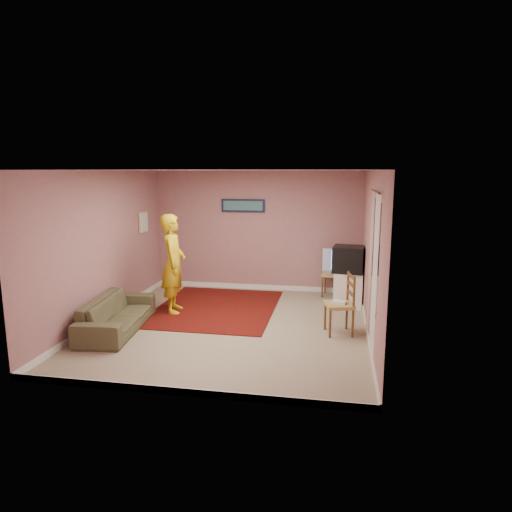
% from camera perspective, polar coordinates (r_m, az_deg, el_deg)
% --- Properties ---
extents(ground, '(5.00, 5.00, 0.00)m').
position_cam_1_polar(ground, '(7.84, -3.09, -8.69)').
color(ground, gray).
rests_on(ground, ground).
extents(wall_back, '(4.50, 0.02, 2.60)m').
position_cam_1_polar(wall_back, '(9.93, 0.12, 3.15)').
color(wall_back, '#AB7570').
rests_on(wall_back, ground).
extents(wall_front, '(4.50, 0.02, 2.60)m').
position_cam_1_polar(wall_front, '(5.17, -9.56, -4.00)').
color(wall_front, '#AB7570').
rests_on(wall_front, ground).
extents(wall_left, '(0.02, 5.00, 2.60)m').
position_cam_1_polar(wall_left, '(8.32, -18.46, 1.14)').
color(wall_left, '#AB7570').
rests_on(wall_left, ground).
extents(wall_right, '(0.02, 5.00, 2.60)m').
position_cam_1_polar(wall_right, '(7.34, 14.18, 0.16)').
color(wall_right, '#AB7570').
rests_on(wall_right, ground).
extents(ceiling, '(4.50, 5.00, 0.02)m').
position_cam_1_polar(ceiling, '(7.40, -3.29, 10.67)').
color(ceiling, silver).
rests_on(ceiling, wall_back).
extents(baseboard_back, '(4.50, 0.02, 0.10)m').
position_cam_1_polar(baseboard_back, '(10.16, 0.11, -3.86)').
color(baseboard_back, white).
rests_on(baseboard_back, ground).
extents(baseboard_front, '(4.50, 0.02, 0.10)m').
position_cam_1_polar(baseboard_front, '(5.62, -9.12, -16.41)').
color(baseboard_front, white).
rests_on(baseboard_front, ground).
extents(baseboard_left, '(0.02, 5.00, 0.10)m').
position_cam_1_polar(baseboard_left, '(8.60, -17.91, -7.11)').
color(baseboard_left, white).
rests_on(baseboard_left, ground).
extents(baseboard_right, '(0.02, 5.00, 0.10)m').
position_cam_1_polar(baseboard_right, '(7.65, 13.68, -9.08)').
color(baseboard_right, white).
rests_on(baseboard_right, ground).
extents(window, '(0.01, 1.10, 1.50)m').
position_cam_1_polar(window, '(6.43, 14.73, 0.04)').
color(window, black).
rests_on(window, wall_right).
extents(curtain_sheer, '(0.01, 0.75, 2.10)m').
position_cam_1_polar(curtain_sheer, '(6.32, 14.62, -1.98)').
color(curtain_sheer, silver).
rests_on(curtain_sheer, wall_right).
extents(curtain_floral, '(0.01, 0.35, 2.10)m').
position_cam_1_polar(curtain_floral, '(7.00, 14.07, -0.75)').
color(curtain_floral, beige).
rests_on(curtain_floral, wall_right).
extents(curtain_rod, '(0.02, 1.40, 0.02)m').
position_cam_1_polar(curtain_rod, '(6.33, 14.70, 7.82)').
color(curtain_rod, brown).
rests_on(curtain_rod, wall_right).
extents(picture_back, '(0.95, 0.04, 0.28)m').
position_cam_1_polar(picture_back, '(9.90, -1.63, 6.32)').
color(picture_back, '#141838').
rests_on(picture_back, wall_back).
extents(picture_left, '(0.04, 0.38, 0.42)m').
position_cam_1_polar(picture_left, '(9.69, -13.88, 4.14)').
color(picture_left, beige).
rests_on(picture_left, wall_left).
extents(area_rug, '(2.23, 2.78, 0.01)m').
position_cam_1_polar(area_rug, '(8.82, -5.00, -6.47)').
color(area_rug, black).
rests_on(area_rug, ground).
extents(tv_cabinet, '(0.54, 0.49, 0.68)m').
position_cam_1_polar(tv_cabinet, '(9.00, 11.35, -4.08)').
color(tv_cabinet, white).
rests_on(tv_cabinet, ground).
extents(crt_tv, '(0.64, 0.58, 0.50)m').
position_cam_1_polar(crt_tv, '(8.87, 11.45, -0.39)').
color(crt_tv, black).
rests_on(crt_tv, tv_cabinet).
extents(chair_a, '(0.49, 0.47, 0.52)m').
position_cam_1_polar(chair_a, '(9.61, 9.62, -1.57)').
color(chair_a, tan).
rests_on(chair_a, ground).
extents(dvd_player, '(0.40, 0.29, 0.07)m').
position_cam_1_polar(dvd_player, '(9.63, 9.61, -1.94)').
color(dvd_player, '#AEAEB3').
rests_on(dvd_player, chair_a).
extents(blue_throw, '(0.45, 0.06, 0.47)m').
position_cam_1_polar(blue_throw, '(9.57, 9.65, -0.47)').
color(blue_throw, '#95BCF5').
rests_on(blue_throw, chair_a).
extents(chair_b, '(0.52, 0.53, 0.54)m').
position_cam_1_polar(chair_b, '(7.42, 10.39, -5.11)').
color(chair_b, tan).
rests_on(chair_b, ground).
extents(game_console, '(0.24, 0.19, 0.04)m').
position_cam_1_polar(game_console, '(7.44, 10.37, -5.68)').
color(game_console, white).
rests_on(game_console, chair_b).
extents(sofa, '(0.94, 1.96, 0.55)m').
position_cam_1_polar(sofa, '(7.88, -16.99, -6.95)').
color(sofa, '#4E4D2F').
rests_on(sofa, ground).
extents(person, '(0.57, 0.75, 1.83)m').
position_cam_1_polar(person, '(8.49, -10.30, -0.95)').
color(person, gold).
rests_on(person, ground).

